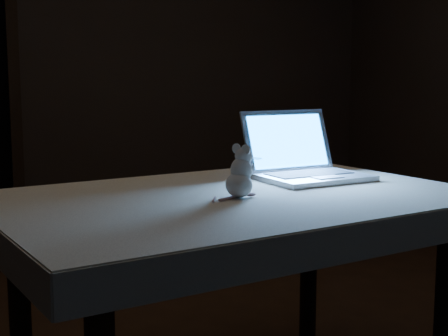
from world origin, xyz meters
name	(u,v)px	position (x,y,z in m)	size (l,w,h in m)	color
floor	(236,329)	(0.00, 0.00, 0.00)	(5.00, 5.00, 0.00)	black
back_wall	(98,44)	(0.00, 2.50, 1.30)	(4.50, 0.04, 2.60)	black
table	(235,310)	(-0.30, -0.65, 0.35)	(1.31, 0.84, 0.70)	black
tablecloth	(255,206)	(-0.22, -0.62, 0.66)	(1.41, 0.94, 0.09)	beige
laptop	(315,145)	(0.06, -0.51, 0.83)	(0.35, 0.31, 0.24)	silver
plush_mouse	(239,171)	(-0.31, -0.70, 0.79)	(0.11, 0.11, 0.15)	silver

